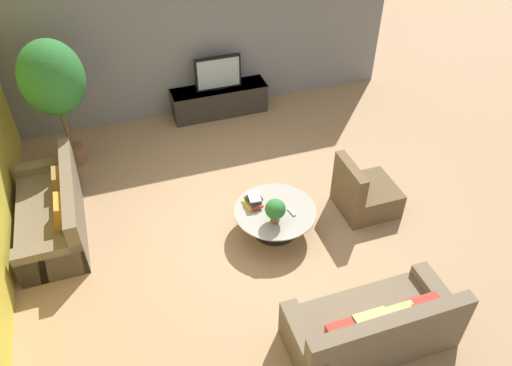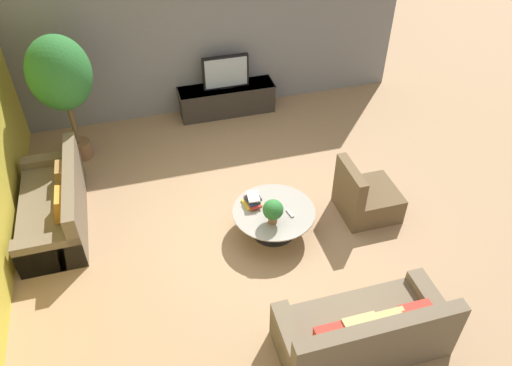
{
  "view_description": "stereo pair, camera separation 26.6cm",
  "coord_description": "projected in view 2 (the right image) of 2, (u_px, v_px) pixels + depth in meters",
  "views": [
    {
      "loc": [
        -1.58,
        -4.92,
        5.06
      ],
      "look_at": [
        0.13,
        0.15,
        0.55
      ],
      "focal_mm": 35.0,
      "sensor_mm": 36.0,
      "label": 1
    },
    {
      "loc": [
        -1.33,
        -5.0,
        5.06
      ],
      "look_at": [
        0.13,
        0.15,
        0.55
      ],
      "focal_mm": 35.0,
      "sensor_mm": 36.0,
      "label": 2
    }
  ],
  "objects": [
    {
      "name": "remote_black",
      "position": [
        270.0,
        209.0,
        6.81
      ],
      "size": [
        0.1,
        0.16,
        0.02
      ],
      "primitive_type": "cube",
      "rotation": [
        0.0,
        0.0,
        0.38
      ],
      "color": "black",
      "rests_on": "coffee_table"
    },
    {
      "name": "potted_palm_tall",
      "position": [
        60.0,
        76.0,
        7.43
      ],
      "size": [
        0.95,
        0.95,
        2.12
      ],
      "color": "brown",
      "rests_on": "ground"
    },
    {
      "name": "armchair_wicker",
      "position": [
        365.0,
        198.0,
        7.17
      ],
      "size": [
        0.8,
        0.76,
        0.86
      ],
      "rotation": [
        0.0,
        0.0,
        1.57
      ],
      "color": "brown",
      "rests_on": "ground"
    },
    {
      "name": "television",
      "position": [
        226.0,
        72.0,
        8.91
      ],
      "size": [
        0.83,
        0.13,
        0.61
      ],
      "color": "black",
      "rests_on": "media_console"
    },
    {
      "name": "ground_plane",
      "position": [
        250.0,
        220.0,
        7.21
      ],
      "size": [
        24.0,
        24.0,
        0.0
      ],
      "primitive_type": "plane",
      "color": "#9E7A56"
    },
    {
      "name": "media_console",
      "position": [
        227.0,
        99.0,
        9.27
      ],
      "size": [
        1.77,
        0.5,
        0.54
      ],
      "color": "#2D2823",
      "rests_on": "ground"
    },
    {
      "name": "book_stack",
      "position": [
        252.0,
        201.0,
        6.86
      ],
      "size": [
        0.26,
        0.31,
        0.15
      ],
      "color": "gold",
      "rests_on": "coffee_table"
    },
    {
      "name": "back_wall_stone",
      "position": [
        200.0,
        31.0,
        8.64
      ],
      "size": [
        7.4,
        0.12,
        3.0
      ],
      "primitive_type": "cube",
      "color": "slate",
      "rests_on": "ground"
    },
    {
      "name": "potted_plant_tabletop",
      "position": [
        273.0,
        210.0,
        6.5
      ],
      "size": [
        0.28,
        0.28,
        0.36
      ],
      "color": "brown",
      "rests_on": "coffee_table"
    },
    {
      "name": "couch_by_wall",
      "position": [
        56.0,
        207.0,
        7.01
      ],
      "size": [
        0.84,
        1.98,
        0.84
      ],
      "rotation": [
        0.0,
        0.0,
        -1.57
      ],
      "color": "brown",
      "rests_on": "ground"
    },
    {
      "name": "couch_near_entry",
      "position": [
        364.0,
        332.0,
        5.46
      ],
      "size": [
        1.87,
        0.84,
        0.84
      ],
      "rotation": [
        0.0,
        0.0,
        3.14
      ],
      "color": "brown",
      "rests_on": "ground"
    },
    {
      "name": "remote_silver",
      "position": [
        290.0,
        213.0,
        6.75
      ],
      "size": [
        0.07,
        0.16,
        0.02
      ],
      "primitive_type": "cube",
      "rotation": [
        0.0,
        0.0,
        0.18
      ],
      "color": "gray",
      "rests_on": "coffee_table"
    },
    {
      "name": "coffee_table",
      "position": [
        274.0,
        217.0,
        6.87
      ],
      "size": [
        1.14,
        1.14,
        0.39
      ],
      "color": "black",
      "rests_on": "ground"
    }
  ]
}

